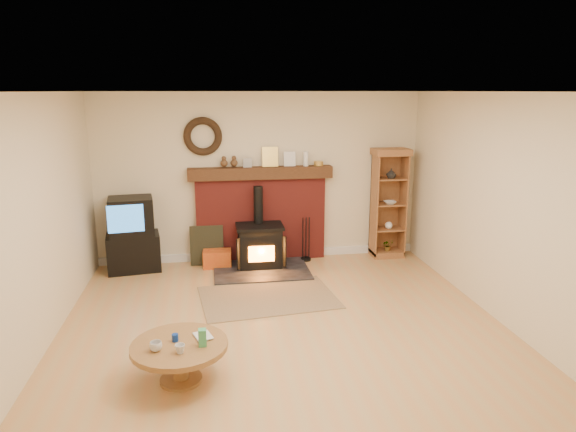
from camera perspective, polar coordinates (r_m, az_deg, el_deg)
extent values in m
plane|color=tan|center=(5.76, -0.17, -13.20)|extent=(5.50, 5.50, 0.00)
cube|color=beige|center=(7.97, -3.12, 4.28)|extent=(5.00, 0.02, 2.60)
cube|color=beige|center=(2.77, 8.58, -14.59)|extent=(5.00, 0.02, 2.60)
cube|color=beige|center=(5.52, -26.79, -1.47)|extent=(0.02, 5.50, 2.60)
cube|color=beige|center=(6.17, 23.44, 0.36)|extent=(0.02, 5.50, 2.60)
cube|color=white|center=(5.13, -0.19, 13.65)|extent=(5.00, 5.50, 0.02)
cube|color=white|center=(8.24, -3.00, -4.27)|extent=(5.00, 0.04, 0.12)
torus|color=black|center=(7.79, -9.45, 8.72)|extent=(0.57, 0.11, 0.57)
cube|color=maroon|center=(8.03, -3.01, -0.39)|extent=(2.00, 0.15, 1.30)
cube|color=#341C10|center=(7.85, -3.05, 4.80)|extent=(2.20, 0.22, 0.18)
cube|color=#999999|center=(7.82, -4.54, 5.93)|extent=(0.13, 0.05, 0.14)
cube|color=gold|center=(7.86, -2.00, 6.59)|extent=(0.24, 0.06, 0.30)
cube|color=white|center=(7.90, 0.17, 6.35)|extent=(0.18, 0.05, 0.22)
cylinder|color=white|center=(7.93, 1.99, 6.36)|extent=(0.08, 0.08, 0.22)
cylinder|color=gold|center=(7.97, 3.41, 5.85)|extent=(0.14, 0.14, 0.07)
cube|color=black|center=(7.66, -2.97, -6.06)|extent=(1.40, 1.00, 0.03)
cube|color=black|center=(7.75, -3.15, -3.40)|extent=(0.64, 0.45, 0.59)
cube|color=black|center=(7.66, -3.18, -1.15)|extent=(0.70, 0.50, 0.04)
cylinder|color=black|center=(7.74, -3.32, 1.28)|extent=(0.14, 0.14, 0.56)
cube|color=orange|center=(7.54, -2.97, -4.23)|extent=(0.38, 0.02, 0.24)
cube|color=black|center=(7.57, -5.21, -4.05)|extent=(0.15, 0.20, 0.47)
cube|color=black|center=(7.62, -0.84, -3.86)|extent=(0.15, 0.20, 0.47)
cube|color=brown|center=(6.73, -2.24, -9.01)|extent=(1.82, 1.35, 0.01)
cube|color=black|center=(7.98, -16.75, -3.85)|extent=(0.82, 0.62, 0.55)
cube|color=black|center=(7.84, -17.03, -0.01)|extent=(0.69, 0.60, 0.55)
cube|color=#2A71BF|center=(7.58, -17.60, -0.29)|extent=(0.49, 0.09, 0.40)
cube|color=brown|center=(8.49, 10.87, -4.04)|extent=(0.50, 0.36, 0.10)
cube|color=brown|center=(8.44, 10.73, 1.45)|extent=(0.50, 0.02, 1.59)
cube|color=brown|center=(8.21, 9.54, 1.15)|extent=(0.02, 0.36, 1.59)
cube|color=brown|center=(8.37, 12.66, 1.24)|extent=(0.02, 0.36, 1.59)
cube|color=brown|center=(8.15, 11.39, 6.99)|extent=(0.56, 0.40, 0.10)
cube|color=brown|center=(8.38, 10.99, -1.41)|extent=(0.46, 0.32, 0.02)
cube|color=brown|center=(8.28, 11.12, 1.32)|extent=(0.46, 0.32, 0.02)
cube|color=brown|center=(8.21, 11.25, 4.10)|extent=(0.46, 0.32, 0.02)
imported|color=white|center=(8.15, 11.40, 4.65)|extent=(0.15, 0.15, 0.16)
imported|color=white|center=(8.23, 11.25, 1.47)|extent=(0.20, 0.20, 0.05)
sphere|color=white|center=(8.31, 11.13, -1.03)|extent=(0.12, 0.12, 0.12)
imported|color=#419F64|center=(8.40, 11.03, -3.20)|extent=(0.17, 0.15, 0.19)
cube|color=orange|center=(7.87, -7.87, -4.72)|extent=(0.43, 0.28, 0.26)
cube|color=black|center=(7.96, -9.01, -3.24)|extent=(0.51, 0.14, 0.60)
cylinder|color=black|center=(8.13, 1.99, -4.81)|extent=(0.16, 0.16, 0.04)
cylinder|color=black|center=(8.03, 1.66, -2.60)|extent=(0.02, 0.02, 0.70)
cylinder|color=black|center=(8.03, 2.01, -2.58)|extent=(0.02, 0.02, 0.70)
cylinder|color=black|center=(8.04, 2.36, -2.57)|extent=(0.02, 0.02, 0.70)
cylinder|color=brown|center=(5.07, -11.79, -17.34)|extent=(0.39, 0.39, 0.03)
cylinder|color=brown|center=(4.99, -11.88, -15.74)|extent=(0.14, 0.14, 0.30)
cylinder|color=brown|center=(4.91, -11.98, -13.94)|extent=(0.88, 0.88, 0.05)
imported|color=white|center=(4.80, -14.47, -13.84)|extent=(0.11, 0.11, 0.09)
imported|color=white|center=(4.71, -11.91, -14.25)|extent=(0.09, 0.09, 0.08)
imported|color=#4C331E|center=(4.94, -10.25, -13.19)|extent=(0.15, 0.20, 0.02)
cylinder|color=navy|center=(4.93, -12.43, -13.06)|extent=(0.06, 0.06, 0.07)
cube|color=#419F64|center=(4.78, -9.49, -13.18)|extent=(0.07, 0.07, 0.16)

